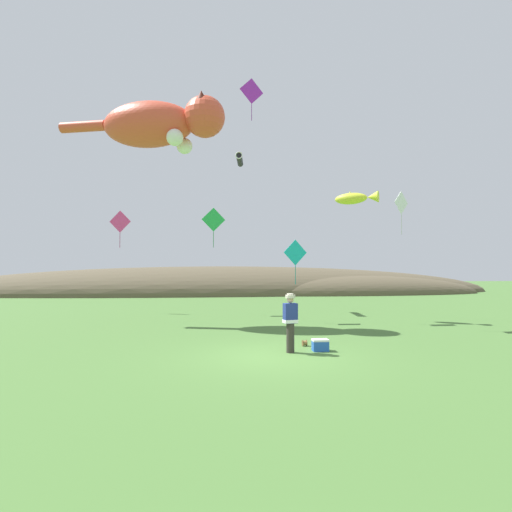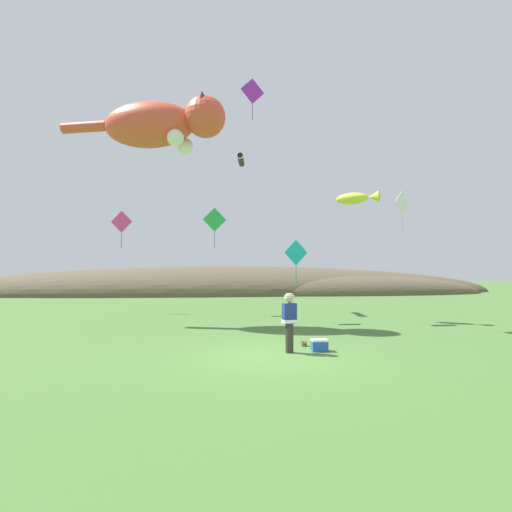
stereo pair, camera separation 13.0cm
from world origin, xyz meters
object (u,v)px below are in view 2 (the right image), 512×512
(kite_diamond_violet, at_px, (252,91))
(kite_diamond_pink, at_px, (122,222))
(kite_spool, at_px, (304,343))
(picnic_cooler, at_px, (319,345))
(kite_fish_windsock, at_px, (357,198))
(kite_diamond_white, at_px, (402,203))
(kite_diamond_green, at_px, (215,220))
(kite_tube_streamer, at_px, (241,160))
(festival_attendant, at_px, (289,321))
(kite_giant_cat, at_px, (161,125))
(kite_diamond_teal, at_px, (296,253))

(kite_diamond_violet, relative_size, kite_diamond_pink, 1.03)
(kite_spool, bearing_deg, picnic_cooler, -70.93)
(kite_fish_windsock, bearing_deg, kite_diamond_violet, 161.91)
(kite_spool, xyz_separation_m, kite_diamond_pink, (-8.15, 11.49, 5.16))
(picnic_cooler, height_order, kite_fish_windsock, kite_fish_windsock)
(picnic_cooler, xyz_separation_m, kite_diamond_white, (4.96, 4.34, 5.19))
(kite_fish_windsock, xyz_separation_m, kite_diamond_pink, (-12.47, 5.10, -0.80))
(kite_diamond_white, xyz_separation_m, kite_diamond_green, (-7.96, 6.37, -0.09))
(kite_fish_windsock, height_order, kite_tube_streamer, kite_tube_streamer)
(festival_attendant, distance_m, kite_tube_streamer, 14.95)
(festival_attendant, distance_m, kite_diamond_pink, 15.12)
(picnic_cooler, distance_m, kite_diamond_violet, 14.79)
(kite_spool, relative_size, kite_diamond_violet, 0.09)
(kite_giant_cat, distance_m, kite_diamond_pink, 7.13)
(kite_tube_streamer, bearing_deg, kite_diamond_pink, -179.74)
(kite_fish_windsock, bearing_deg, kite_giant_cat, -179.98)
(kite_fish_windsock, bearing_deg, kite_diamond_teal, -169.22)
(kite_giant_cat, xyz_separation_m, kite_diamond_violet, (4.56, 1.67, 2.59))
(kite_diamond_white, distance_m, kite_diamond_teal, 5.20)
(kite_fish_windsock, height_order, kite_diamond_violet, kite_diamond_violet)
(kite_fish_windsock, distance_m, kite_diamond_white, 3.10)
(festival_attendant, relative_size, kite_diamond_white, 0.93)
(kite_tube_streamer, height_order, kite_diamond_teal, kite_tube_streamer)
(kite_diamond_violet, bearing_deg, festival_attendant, -89.41)
(picnic_cooler, height_order, kite_giant_cat, kite_giant_cat)
(kite_fish_windsock, distance_m, kite_diamond_green, 7.90)
(kite_spool, height_order, kite_diamond_violet, kite_diamond_violet)
(kite_tube_streamer, bearing_deg, kite_diamond_violet, -84.73)
(festival_attendant, xyz_separation_m, kite_spool, (0.68, 0.92, -0.85))
(kite_diamond_green, distance_m, kite_diamond_pink, 5.67)
(kite_diamond_white, bearing_deg, kite_giant_cat, 164.80)
(kite_diamond_white, bearing_deg, picnic_cooler, -138.83)
(kite_diamond_white, distance_m, kite_diamond_violet, 10.01)
(kite_tube_streamer, distance_m, kite_diamond_pink, 8.10)
(kite_diamond_white, distance_m, kite_diamond_pink, 15.59)
(kite_diamond_teal, relative_size, kite_diamond_pink, 0.97)
(kite_fish_windsock, relative_size, kite_diamond_white, 1.11)
(kite_giant_cat, height_order, kite_diamond_violet, kite_diamond_violet)
(kite_diamond_teal, bearing_deg, kite_diamond_green, 132.54)
(festival_attendant, relative_size, kite_tube_streamer, 0.86)
(kite_giant_cat, relative_size, kite_diamond_pink, 3.65)
(kite_diamond_teal, distance_m, kite_diamond_green, 5.93)
(kite_diamond_white, bearing_deg, kite_fish_windsock, 107.78)
(festival_attendant, xyz_separation_m, kite_diamond_violet, (-0.09, 8.98, 11.01))
(kite_diamond_green, bearing_deg, kite_diamond_pink, 163.56)
(kite_giant_cat, xyz_separation_m, kite_diamond_green, (2.61, 3.50, -4.09))
(kite_spool, height_order, kite_tube_streamer, kite_tube_streamer)
(picnic_cooler, height_order, kite_diamond_violet, kite_diamond_violet)
(festival_attendant, height_order, kite_diamond_teal, kite_diamond_teal)
(kite_diamond_green, bearing_deg, kite_giant_cat, -126.71)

